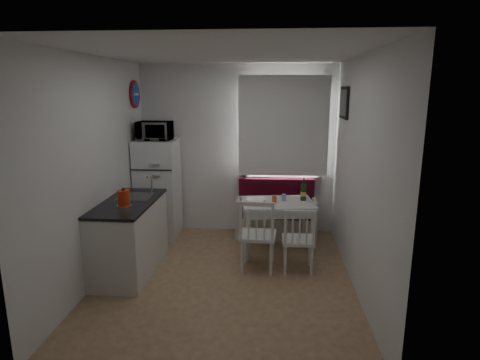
% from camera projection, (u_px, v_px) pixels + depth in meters
% --- Properties ---
extents(floor, '(3.00, 3.50, 0.02)m').
position_uv_depth(floor, '(225.00, 279.00, 4.81)').
color(floor, '#906B4C').
rests_on(floor, ground).
extents(ceiling, '(3.00, 3.50, 0.02)m').
position_uv_depth(ceiling, '(223.00, 53.00, 4.23)').
color(ceiling, white).
rests_on(ceiling, wall_back).
extents(wall_back, '(3.00, 0.02, 2.60)m').
position_uv_depth(wall_back, '(237.00, 150.00, 6.22)').
color(wall_back, white).
rests_on(wall_back, floor).
extents(wall_front, '(3.00, 0.02, 2.60)m').
position_uv_depth(wall_front, '(196.00, 225.00, 2.82)').
color(wall_front, white).
rests_on(wall_front, floor).
extents(wall_left, '(0.02, 3.50, 2.60)m').
position_uv_depth(wall_left, '(96.00, 171.00, 4.63)').
color(wall_left, white).
rests_on(wall_left, floor).
extents(wall_right, '(0.02, 3.50, 2.60)m').
position_uv_depth(wall_right, '(360.00, 176.00, 4.40)').
color(wall_right, white).
rests_on(wall_right, floor).
extents(window, '(1.22, 0.06, 1.47)m').
position_uv_depth(window, '(283.00, 130.00, 6.06)').
color(window, silver).
rests_on(window, wall_back).
extents(curtain, '(1.35, 0.02, 1.50)m').
position_uv_depth(curtain, '(283.00, 127.00, 5.98)').
color(curtain, white).
rests_on(curtain, wall_back).
extents(kitchen_counter, '(0.62, 1.32, 1.16)m').
position_uv_depth(kitchen_counter, '(130.00, 236.00, 4.95)').
color(kitchen_counter, silver).
rests_on(kitchen_counter, floor).
extents(wall_sign, '(0.03, 0.40, 0.40)m').
position_uv_depth(wall_sign, '(135.00, 94.00, 5.85)').
color(wall_sign, '#1C3AA8').
rests_on(wall_sign, wall_left).
extents(picture_frame, '(0.04, 0.52, 0.42)m').
position_uv_depth(picture_frame, '(344.00, 103.00, 5.31)').
color(picture_frame, black).
rests_on(picture_frame, wall_right).
extents(bench, '(1.22, 0.47, 0.87)m').
position_uv_depth(bench, '(276.00, 218.00, 6.16)').
color(bench, silver).
rests_on(bench, floor).
extents(dining_table, '(1.05, 0.80, 0.73)m').
position_uv_depth(dining_table, '(278.00, 208.00, 5.48)').
color(dining_table, silver).
rests_on(dining_table, floor).
extents(chair_left, '(0.47, 0.45, 0.50)m').
position_uv_depth(chair_left, '(258.00, 228.00, 4.87)').
color(chair_left, silver).
rests_on(chair_left, floor).
extents(chair_right, '(0.39, 0.37, 0.45)m').
position_uv_depth(chair_right, '(299.00, 234.00, 4.85)').
color(chair_right, silver).
rests_on(chair_right, floor).
extents(fridge, '(0.60, 0.60, 1.49)m').
position_uv_depth(fridge, '(158.00, 189.00, 6.09)').
color(fridge, white).
rests_on(fridge, floor).
extents(microwave, '(0.49, 0.33, 0.27)m').
position_uv_depth(microwave, '(155.00, 131.00, 5.85)').
color(microwave, white).
rests_on(microwave, fridge).
extents(kettle, '(0.17, 0.17, 0.22)m').
position_uv_depth(kettle, '(124.00, 198.00, 4.58)').
color(kettle, red).
rests_on(kettle, kitchen_counter).
extents(wine_bottle, '(0.08, 0.08, 0.32)m').
position_uv_depth(wine_bottle, '(304.00, 189.00, 5.50)').
color(wine_bottle, '#14401A').
rests_on(wine_bottle, dining_table).
extents(drinking_glass_orange, '(0.06, 0.06, 0.10)m').
position_uv_depth(drinking_glass_orange, '(274.00, 199.00, 5.40)').
color(drinking_glass_orange, orange).
rests_on(drinking_glass_orange, dining_table).
extents(drinking_glass_blue, '(0.06, 0.06, 0.10)m').
position_uv_depth(drinking_glass_blue, '(284.00, 198.00, 5.49)').
color(drinking_glass_blue, '#82B3DE').
rests_on(drinking_glass_blue, dining_table).
extents(plate, '(0.26, 0.26, 0.02)m').
position_uv_depth(plate, '(256.00, 200.00, 5.50)').
color(plate, white).
rests_on(plate, dining_table).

